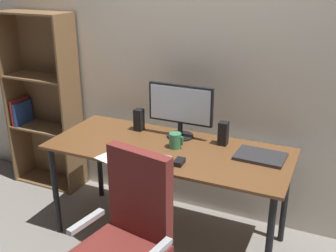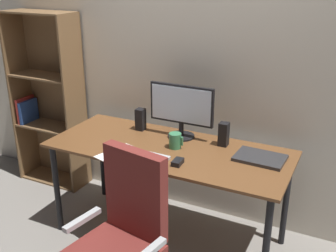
# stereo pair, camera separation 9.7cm
# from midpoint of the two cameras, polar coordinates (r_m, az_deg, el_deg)

# --- Properties ---
(ground_plane) EXTENTS (12.00, 12.00, 0.00)m
(ground_plane) POSITION_cam_midpoint_polar(r_m,az_deg,el_deg) (3.21, -0.86, -15.18)
(ground_plane) COLOR gray
(back_wall) EXTENTS (6.40, 0.10, 2.60)m
(back_wall) POSITION_cam_midpoint_polar(r_m,az_deg,el_deg) (3.12, 3.16, 10.05)
(back_wall) COLOR beige
(back_wall) RESTS_ON ground
(desk) EXTENTS (1.71, 0.71, 0.74)m
(desk) POSITION_cam_midpoint_polar(r_m,az_deg,el_deg) (2.87, -0.93, -4.49)
(desk) COLOR brown
(desk) RESTS_ON ground
(monitor) EXTENTS (0.49, 0.20, 0.40)m
(monitor) POSITION_cam_midpoint_polar(r_m,az_deg,el_deg) (2.93, 0.74, 2.59)
(monitor) COLOR black
(monitor) RESTS_ON desk
(keyboard) EXTENTS (0.29, 0.12, 0.02)m
(keyboard) POSITION_cam_midpoint_polar(r_m,az_deg,el_deg) (2.68, -3.81, -4.32)
(keyboard) COLOR #B7BABC
(keyboard) RESTS_ON desk
(mouse) EXTENTS (0.06, 0.10, 0.03)m
(mouse) POSITION_cam_midpoint_polar(r_m,az_deg,el_deg) (2.59, 0.51, -5.10)
(mouse) COLOR black
(mouse) RESTS_ON desk
(coffee_mug) EXTENTS (0.10, 0.09, 0.11)m
(coffee_mug) POSITION_cam_midpoint_polar(r_m,az_deg,el_deg) (2.81, 0.04, -2.07)
(coffee_mug) COLOR #387F51
(coffee_mug) RESTS_ON desk
(laptop) EXTENTS (0.33, 0.24, 0.02)m
(laptop) POSITION_cam_midpoint_polar(r_m,az_deg,el_deg) (2.73, 11.91, -4.22)
(laptop) COLOR #2D2D30
(laptop) RESTS_ON desk
(speaker_left) EXTENTS (0.06, 0.07, 0.17)m
(speaker_left) POSITION_cam_midpoint_polar(r_m,az_deg,el_deg) (3.11, -5.01, 0.87)
(speaker_left) COLOR black
(speaker_left) RESTS_ON desk
(speaker_right) EXTENTS (0.06, 0.07, 0.17)m
(speaker_right) POSITION_cam_midpoint_polar(r_m,az_deg,el_deg) (2.87, 6.84, -1.06)
(speaker_right) COLOR black
(speaker_right) RESTS_ON desk
(paper_sheet) EXTENTS (0.28, 0.34, 0.00)m
(paper_sheet) POSITION_cam_midpoint_polar(r_m,az_deg,el_deg) (2.74, -7.68, -4.06)
(paper_sheet) COLOR white
(paper_sheet) RESTS_ON desk
(office_chair) EXTENTS (0.56, 0.55, 1.01)m
(office_chair) POSITION_cam_midpoint_polar(r_m,az_deg,el_deg) (2.35, -7.17, -16.90)
(office_chair) COLOR #B7BABC
(office_chair) RESTS_ON ground
(bookshelf) EXTENTS (0.65, 0.28, 1.58)m
(bookshelf) POSITION_cam_midpoint_polar(r_m,az_deg,el_deg) (3.83, -17.73, 3.19)
(bookshelf) COLOR brown
(bookshelf) RESTS_ON ground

